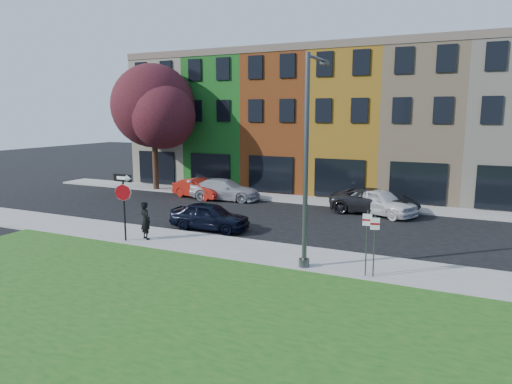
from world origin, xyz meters
The scene contains 15 objects.
ground centered at (0.00, 0.00, 0.00)m, with size 120.00×120.00×0.00m, color black.
sidewalk_near centered at (2.00, 3.00, 0.06)m, with size 40.00×3.00×0.12m, color gray.
sidewalk_far centered at (-3.00, 15.00, 0.06)m, with size 40.00×2.40×0.12m, color gray.
rowhouse_block centered at (-2.50, 21.18, 4.99)m, with size 30.00×10.12×10.00m.
stop_sign centered at (-6.06, 1.88, 2.28)m, with size 1.05×0.12×3.03m.
man centered at (-5.37, 2.49, 0.98)m, with size 0.74×0.64×1.73m, color black.
sedan_near centered at (-3.86, 5.62, 0.69)m, with size 4.11×1.72×1.39m, color black.
parked_car_red centered at (-9.01, 12.92, 0.67)m, with size 4.28×2.27×1.34m, color #9C1B11.
parked_car_silver centered at (-7.06, 13.04, 0.70)m, with size 5.06×2.55×1.41m, color #A9A9AE.
parked_car_dark centered at (2.95, 13.13, 0.72)m, with size 5.36×2.80×1.44m, color black.
parked_car_white centered at (3.29, 12.73, 0.76)m, with size 4.83×3.53×1.53m, color silver.
street_lamp centered at (2.43, 2.11, 4.04)m, with size 0.40×2.58×7.77m.
parking_sign_a centered at (4.99, 1.89, 1.51)m, with size 0.31×0.13×2.23m.
parking_sign_b centered at (4.72, 1.89, 1.58)m, with size 0.32×0.11×2.36m.
tree_purple centered at (-13.58, 14.32, 6.20)m, with size 7.39×6.47×9.32m.
Camera 1 is at (7.70, -13.74, 5.78)m, focal length 32.00 mm.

